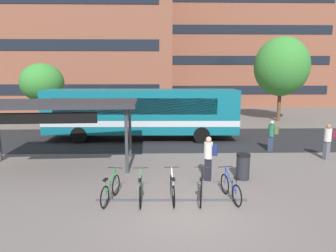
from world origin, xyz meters
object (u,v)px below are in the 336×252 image
Objects in this scene: commuter_olive_pack_0 at (272,134)px; commuter_maroon_pack_1 at (328,139)px; trash_bin at (243,166)px; street_tree_0 at (281,67)px; parked_bicycle_black_3 at (201,189)px; city_bus at (143,112)px; parked_bicycle_blue_4 at (231,189)px; transit_shelter at (55,105)px; parked_bicycle_green_1 at (140,190)px; parked_bicycle_green_0 at (111,190)px; parked_bicycle_white_2 at (173,189)px; street_tree_1 at (42,83)px; commuter_navy_pack_2 at (209,155)px.

commuter_olive_pack_0 is 2.67m from commuter_maroon_pack_1.
street_tree_0 is (7.42, 15.07, 4.33)m from trash_bin.
parked_bicycle_black_3 is at bearing -118.70° from street_tree_0.
city_bus is at bearing 9.62° from commuter_olive_pack_0.
parked_bicycle_blue_4 is at bearing -116.18° from street_tree_0.
street_tree_0 is at bearing 37.89° from transit_shelter.
trash_bin is (-2.74, -4.25, -0.45)m from commuter_olive_pack_0.
commuter_maroon_pack_1 is (2.15, -1.57, 0.04)m from commuter_olive_pack_0.
commuter_olive_pack_0 is (6.65, 6.26, 0.59)m from parked_bicycle_green_1.
parked_bicycle_white_2 is (2.02, -0.00, 0.00)m from parked_bicycle_green_0.
commuter_olive_pack_0 is 0.23× the size of street_tree_0.
trash_bin is (1.92, 1.99, 0.13)m from parked_bicycle_black_3.
parked_bicycle_green_0 is at bearing 88.04° from parked_bicycle_white_2.
parked_bicycle_white_2 is at bearing -55.76° from street_tree_1.
commuter_olive_pack_0 is 0.96× the size of commuter_navy_pack_2.
transit_shelter is at bearing 48.90° from parked_bicycle_green_0.
parked_bicycle_green_0 is at bearing 73.45° from commuter_olive_pack_0.
trash_bin reaches higher than parked_bicycle_black_3.
transit_shelter is at bearing -65.86° from street_tree_1.
commuter_navy_pack_2 is at bearing -6.77° from parked_bicycle_black_3.
parked_bicycle_blue_4 is 0.23× the size of transit_shelter.
parked_bicycle_green_0 is at bearing -158.16° from trash_bin.
parked_bicycle_green_0 is 3.95m from parked_bicycle_blue_4.
city_bus is 8.29m from commuter_navy_pack_2.
city_bus is 9.61m from parked_bicycle_green_0.
trash_bin is 0.14× the size of street_tree_0.
commuter_maroon_pack_1 reaches higher than commuter_olive_pack_0.
parked_bicycle_white_2 and parked_bicycle_black_3 have the same top height.
street_tree_1 is at bearing 28.60° from parked_bicycle_green_1.
commuter_olive_pack_0 is at bearing -113.39° from street_tree_0.
parked_bicycle_green_0 is at bearing 43.18° from commuter_navy_pack_2.
parked_bicycle_blue_4 is 1.66× the size of trash_bin.
parked_bicycle_green_0 and parked_bicycle_white_2 have the same top height.
trash_bin reaches higher than parked_bicycle_white_2.
parked_bicycle_blue_4 is (0.97, 0.04, 0.00)m from parked_bicycle_black_3.
parked_bicycle_green_1 is (0.98, -0.05, 0.00)m from parked_bicycle_green_0.
commuter_olive_pack_0 is at bearing -27.68° from street_tree_1.
parked_bicycle_green_1 and parked_bicycle_white_2 have the same top height.
trash_bin is at bearing -57.25° from parked_bicycle_green_0.
parked_bicycle_green_1 is at bearing -152.81° from trash_bin.
parked_bicycle_green_0 is 5.44m from transit_shelter.
city_bus is 6.87× the size of commuter_maroon_pack_1.
parked_bicycle_green_0 is 2.02m from parked_bicycle_white_2.
street_tree_1 is (-11.17, 12.40, 2.49)m from commuter_navy_pack_2.
city_bus reaches higher than trash_bin.
parked_bicycle_black_3 and parked_bicycle_blue_4 have the same top height.
street_tree_1 is (-8.13, 4.73, 1.73)m from city_bus.
city_bus is 1.62× the size of street_tree_0.
street_tree_1 is (-12.55, 12.26, 2.98)m from trash_bin.
street_tree_0 is 20.21m from street_tree_1.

